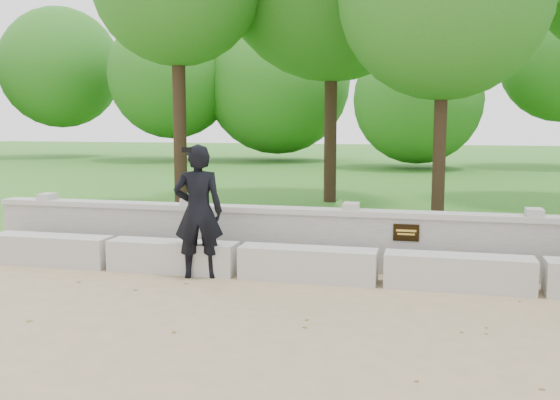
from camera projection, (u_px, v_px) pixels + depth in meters
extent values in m
plane|color=#A08462|center=(366.00, 330.00, 6.55)|extent=(80.00, 80.00, 0.00)
cube|color=#245B1D|center=(411.00, 185.00, 20.02)|extent=(40.00, 22.00, 0.25)
cube|color=beige|center=(51.00, 250.00, 9.52)|extent=(1.90, 0.45, 0.45)
cube|color=beige|center=(173.00, 256.00, 9.05)|extent=(1.90, 0.45, 0.45)
cube|color=beige|center=(308.00, 264.00, 8.58)|extent=(1.90, 0.45, 0.45)
cube|color=beige|center=(458.00, 272.00, 8.11)|extent=(1.90, 0.45, 0.45)
cube|color=#B7B5AD|center=(385.00, 244.00, 9.00)|extent=(12.50, 0.25, 0.82)
cube|color=beige|center=(386.00, 214.00, 8.94)|extent=(12.50, 0.35, 0.08)
cube|color=black|center=(406.00, 233.00, 8.77)|extent=(0.36, 0.02, 0.24)
imported|color=black|center=(198.00, 211.00, 8.65)|extent=(0.78, 0.61, 1.87)
cube|color=black|center=(187.00, 150.00, 8.18)|extent=(0.14, 0.06, 0.07)
cylinder|color=#382619|center=(180.00, 115.00, 13.16)|extent=(0.28, 0.28, 4.13)
cylinder|color=#382619|center=(331.00, 108.00, 14.74)|extent=(0.30, 0.30, 4.46)
cylinder|color=#382619|center=(440.00, 134.00, 11.13)|extent=(0.23, 0.23, 3.41)
imported|color=#448A2F|center=(60.00, 216.00, 11.01)|extent=(0.31, 0.26, 0.51)
imported|color=#448A2F|center=(341.00, 222.00, 9.83)|extent=(0.48, 0.48, 0.69)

